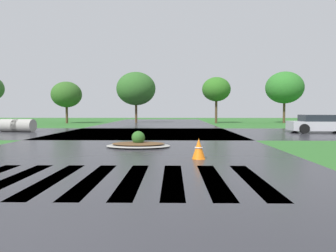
{
  "coord_description": "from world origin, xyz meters",
  "views": [
    {
      "loc": [
        1.8,
        -2.97,
        1.56
      ],
      "look_at": [
        1.6,
        10.17,
        0.89
      ],
      "focal_mm": 33.87,
      "sensor_mm": 36.0,
      "label": 1
    }
  ],
  "objects_px": {
    "car_white_sedan": "(320,124)",
    "drainage_pipe_stack": "(17,125)",
    "traffic_cone": "(199,149)",
    "median_island": "(138,144)"
  },
  "relations": [
    {
      "from": "traffic_cone",
      "to": "car_white_sedan",
      "type": "bearing_deg",
      "value": 51.95
    },
    {
      "from": "drainage_pipe_stack",
      "to": "traffic_cone",
      "type": "relative_size",
      "value": 3.96
    },
    {
      "from": "car_white_sedan",
      "to": "traffic_cone",
      "type": "relative_size",
      "value": 6.51
    },
    {
      "from": "car_white_sedan",
      "to": "drainage_pipe_stack",
      "type": "xyz_separation_m",
      "value": [
        -21.26,
        0.49,
        -0.13
      ]
    },
    {
      "from": "median_island",
      "to": "traffic_cone",
      "type": "bearing_deg",
      "value": -54.54
    },
    {
      "from": "drainage_pipe_stack",
      "to": "traffic_cone",
      "type": "xyz_separation_m",
      "value": [
        11.95,
        -12.38,
        -0.13
      ]
    },
    {
      "from": "median_island",
      "to": "car_white_sedan",
      "type": "height_order",
      "value": "car_white_sedan"
    },
    {
      "from": "car_white_sedan",
      "to": "traffic_cone",
      "type": "height_order",
      "value": "car_white_sedan"
    },
    {
      "from": "drainage_pipe_stack",
      "to": "car_white_sedan",
      "type": "bearing_deg",
      "value": -1.32
    },
    {
      "from": "car_white_sedan",
      "to": "median_island",
      "type": "bearing_deg",
      "value": -139.73
    }
  ]
}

